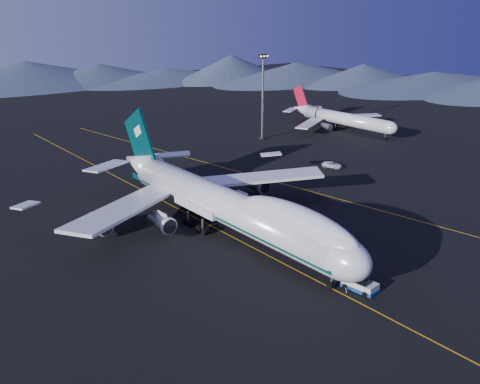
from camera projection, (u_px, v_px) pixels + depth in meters
ground at (226, 234)px, 100.19m from camera, size 500.00×500.00×0.00m
taxiway_line_main at (226, 234)px, 100.19m from camera, size 0.25×220.00×0.01m
taxiway_line_side at (303, 189)px, 125.19m from camera, size 28.08×198.09×0.01m
boeing_747 at (226, 204)px, 98.36m from camera, size 59.62×72.43×19.37m
pushback_tug at (360, 286)px, 79.74m from camera, size 3.56×5.58×2.30m
second_jet at (341, 118)px, 186.56m from camera, size 42.15×47.62×13.55m
service_van at (332, 165)px, 142.43m from camera, size 4.14×5.88×1.49m
floodlight_mast at (263, 97)px, 170.36m from camera, size 3.33×2.50×26.97m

